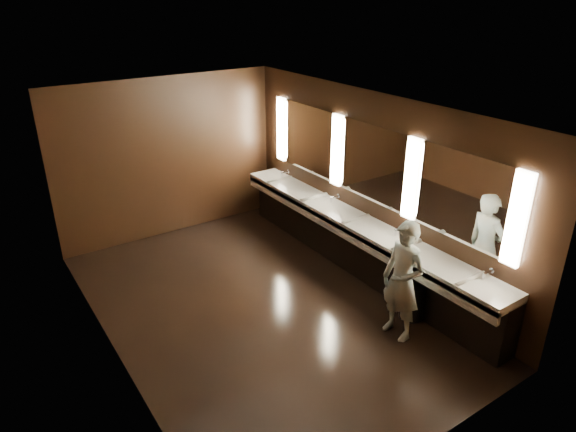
% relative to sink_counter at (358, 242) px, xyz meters
% --- Properties ---
extents(floor, '(6.00, 6.00, 0.00)m').
position_rel_sink_counter_xyz_m(floor, '(-1.79, 0.00, -0.50)').
color(floor, black).
rests_on(floor, ground).
extents(ceiling, '(4.00, 6.00, 0.02)m').
position_rel_sink_counter_xyz_m(ceiling, '(-1.79, 0.00, 2.30)').
color(ceiling, '#2D2D2B').
rests_on(ceiling, wall_back).
extents(wall_back, '(4.00, 0.02, 2.80)m').
position_rel_sink_counter_xyz_m(wall_back, '(-1.79, 3.00, 0.90)').
color(wall_back, black).
rests_on(wall_back, floor).
extents(wall_front, '(4.00, 0.02, 2.80)m').
position_rel_sink_counter_xyz_m(wall_front, '(-1.79, -3.00, 0.90)').
color(wall_front, black).
rests_on(wall_front, floor).
extents(wall_left, '(0.02, 6.00, 2.80)m').
position_rel_sink_counter_xyz_m(wall_left, '(-3.79, 0.00, 0.90)').
color(wall_left, black).
rests_on(wall_left, floor).
extents(wall_right, '(0.02, 6.00, 2.80)m').
position_rel_sink_counter_xyz_m(wall_right, '(0.21, 0.00, 0.90)').
color(wall_right, black).
rests_on(wall_right, floor).
extents(sink_counter, '(0.55, 5.40, 1.01)m').
position_rel_sink_counter_xyz_m(sink_counter, '(0.00, 0.00, 0.00)').
color(sink_counter, black).
rests_on(sink_counter, floor).
extents(mirror_band, '(0.06, 5.03, 1.15)m').
position_rel_sink_counter_xyz_m(mirror_band, '(0.19, -0.00, 1.25)').
color(mirror_band, '#FFF0CD').
rests_on(mirror_band, wall_right).
extents(person, '(0.41, 0.60, 1.59)m').
position_rel_sink_counter_xyz_m(person, '(-0.64, -1.55, 0.30)').
color(person, '#8EC7D5').
rests_on(person, floor).
extents(trash_bin, '(0.38, 0.38, 0.52)m').
position_rel_sink_counter_xyz_m(trash_bin, '(-0.22, -1.39, -0.24)').
color(trash_bin, black).
rests_on(trash_bin, floor).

